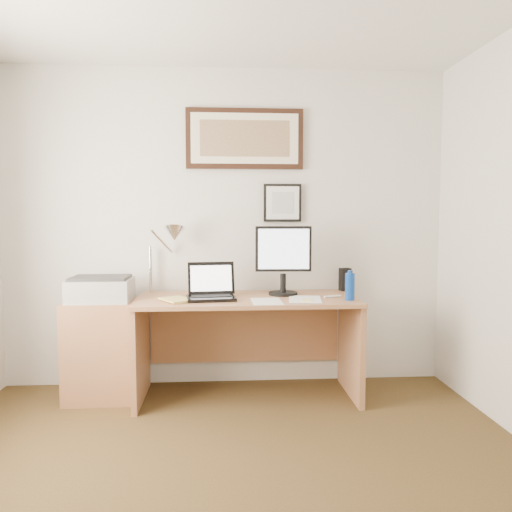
{
  "coord_description": "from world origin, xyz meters",
  "views": [
    {
      "loc": [
        -0.04,
        -1.99,
        1.35
      ],
      "look_at": [
        0.2,
        1.43,
        1.07
      ],
      "focal_mm": 35.0,
      "sensor_mm": 36.0,
      "label": 1
    }
  ],
  "objects": [
    {
      "name": "bottle_cap",
      "position": [
        0.87,
        1.46,
        0.95
      ],
      "size": [
        0.03,
        0.03,
        0.02
      ],
      "primitive_type": "cylinder",
      "color": "#0B3796",
      "rests_on": "water_bottle"
    },
    {
      "name": "wall_back",
      "position": [
        0.0,
        2.0,
        1.25
      ],
      "size": [
        3.5,
        0.02,
        2.5
      ],
      "primitive_type": "cube",
      "color": "silver",
      "rests_on": "ground"
    },
    {
      "name": "book",
      "position": [
        -0.43,
        1.45,
        0.76
      ],
      "size": [
        0.28,
        0.29,
        0.02
      ],
      "primitive_type": "imported",
      "rotation": [
        0.0,
        0.0,
        0.58
      ],
      "color": "#DBC667",
      "rests_on": "desk"
    },
    {
      "name": "paper_sheet_a",
      "position": [
        0.28,
        1.44,
        0.75
      ],
      "size": [
        0.21,
        0.3,
        0.0
      ],
      "primitive_type": "cube",
      "rotation": [
        0.0,
        0.0,
        0.02
      ],
      "color": "white",
      "rests_on": "desk"
    },
    {
      "name": "desk_lamp",
      "position": [
        -0.41,
        1.81,
        1.19
      ],
      "size": [
        0.29,
        0.27,
        0.53
      ],
      "color": "silver",
      "rests_on": "desk"
    },
    {
      "name": "picture_large",
      "position": [
        0.15,
        1.97,
        1.95
      ],
      "size": [
        0.92,
        0.04,
        0.47
      ],
      "color": "black",
      "rests_on": "wall_back"
    },
    {
      "name": "laptop",
      "position": [
        -0.11,
        1.58,
        0.81
      ],
      "size": [
        0.37,
        0.33,
        0.26
      ],
      "color": "black",
      "rests_on": "desk"
    },
    {
      "name": "side_cabinet",
      "position": [
        -0.92,
        1.68,
        0.36
      ],
      "size": [
        0.5,
        0.4,
        0.73
      ],
      "primitive_type": "cube",
      "color": "#996440",
      "rests_on": "floor"
    },
    {
      "name": "sticky_pad",
      "position": [
        0.56,
        1.43,
        0.76
      ],
      "size": [
        0.08,
        0.08,
        0.01
      ],
      "primitive_type": "cube",
      "rotation": [
        0.0,
        0.0,
        -0.2
      ],
      "color": "#FDE478",
      "rests_on": "desk"
    },
    {
      "name": "marker_pen",
      "position": [
        0.77,
        1.58,
        0.76
      ],
      "size": [
        0.14,
        0.06,
        0.02
      ],
      "primitive_type": "cylinder",
      "rotation": [
        0.0,
        1.57,
        0.35
      ],
      "color": "white",
      "rests_on": "desk"
    },
    {
      "name": "speaker",
      "position": [
        0.95,
        1.9,
        0.84
      ],
      "size": [
        0.09,
        0.08,
        0.18
      ],
      "primitive_type": "cube",
      "rotation": [
        0.0,
        0.0,
        0.17
      ],
      "color": "black",
      "rests_on": "desk"
    },
    {
      "name": "desk",
      "position": [
        0.15,
        1.72,
        0.51
      ],
      "size": [
        1.6,
        0.7,
        0.75
      ],
      "color": "#996440",
      "rests_on": "floor"
    },
    {
      "name": "paper_sheet_b",
      "position": [
        0.56,
        1.5,
        0.75
      ],
      "size": [
        0.27,
        0.35,
        0.0
      ],
      "primitive_type": "cube",
      "rotation": [
        0.0,
        0.0,
        -0.14
      ],
      "color": "white",
      "rests_on": "desk"
    },
    {
      "name": "water_bottle",
      "position": [
        0.87,
        1.46,
        0.85
      ],
      "size": [
        0.07,
        0.07,
        0.19
      ],
      "primitive_type": "cylinder",
      "color": "#0B3796",
      "rests_on": "desk"
    },
    {
      "name": "lcd_monitor",
      "position": [
        0.43,
        1.72,
        1.04
      ],
      "size": [
        0.42,
        0.22,
        0.52
      ],
      "color": "black",
      "rests_on": "desk"
    },
    {
      "name": "picture_small",
      "position": [
        0.45,
        1.97,
        1.45
      ],
      "size": [
        0.3,
        0.03,
        0.3
      ],
      "color": "black",
      "rests_on": "wall_back"
    },
    {
      "name": "printer",
      "position": [
        -0.91,
        1.66,
        0.82
      ],
      "size": [
        0.44,
        0.34,
        0.18
      ],
      "color": "#A4A4A7",
      "rests_on": "side_cabinet"
    }
  ]
}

